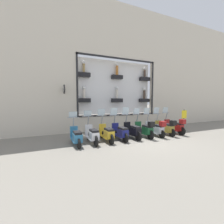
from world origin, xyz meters
TOP-DOWN VIEW (x-y plane):
  - ground_plane at (0.00, 0.00)m, footprint 120.00×120.00m
  - building_facade at (3.60, 0.00)m, footprint 1.20×36.00m
  - scooter_red_0 at (0.60, -2.56)m, footprint 1.80×0.61m
  - scooter_olive_1 at (0.59, -1.79)m, footprint 1.79×0.61m
  - scooter_silver_2 at (0.59, -1.03)m, footprint 1.79×0.60m
  - scooter_green_3 at (0.60, -0.26)m, footprint 1.80×0.60m
  - scooter_black_4 at (0.66, 0.51)m, footprint 1.81×0.60m
  - scooter_navy_5 at (0.66, 1.28)m, footprint 1.80×0.60m
  - scooter_yellow_6 at (0.66, 2.05)m, footprint 1.80×0.61m
  - scooter_white_7 at (0.66, 2.81)m, footprint 1.80×0.61m
  - scooter_teal_8 at (0.65, 3.58)m, footprint 1.79×0.61m
  - shop_sign_post at (1.11, -3.91)m, footprint 0.36×0.45m

SIDE VIEW (x-z plane):
  - ground_plane at x=0.00m, z-range 0.00..0.00m
  - scooter_teal_8 at x=0.65m, z-range -0.35..1.18m
  - scooter_white_7 at x=0.66m, z-range -0.35..1.21m
  - scooter_navy_5 at x=0.66m, z-range -0.41..1.27m
  - scooter_yellow_6 at x=0.66m, z-range -0.39..1.25m
  - scooter_black_4 at x=0.66m, z-range -0.41..1.29m
  - scooter_silver_2 at x=0.59m, z-range -0.36..1.28m
  - scooter_olive_1 at x=0.59m, z-range -0.36..1.29m
  - scooter_green_3 at x=0.60m, z-range -0.34..1.28m
  - scooter_red_0 at x=0.60m, z-range -0.34..1.30m
  - shop_sign_post at x=1.11m, z-range 0.04..1.51m
  - building_facade at x=3.60m, z-range 0.10..9.01m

